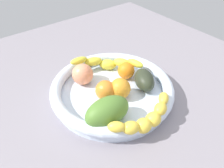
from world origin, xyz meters
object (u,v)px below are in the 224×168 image
at_px(avocado_dark, 144,80).
at_px(orange_mid_left, 120,88).
at_px(fruit_bowl, 112,90).
at_px(peach_blush, 83,74).
at_px(orange_front, 126,70).
at_px(banana_draped_right, 108,63).
at_px(banana_draped_left, 146,118).
at_px(mango_green, 107,112).
at_px(orange_mid_right, 105,90).

bearing_deg(avocado_dark, orange_mid_left, 171.97).
distance_m(fruit_bowl, peach_blush, 0.10).
xyz_separation_m(fruit_bowl, orange_front, (0.08, 0.03, 0.02)).
xyz_separation_m(fruit_bowl, banana_draped_right, (0.06, 0.10, 0.02)).
xyz_separation_m(banana_draped_left, orange_mid_left, (0.02, 0.13, -0.00)).
xyz_separation_m(banana_draped_left, avocado_dark, (0.11, 0.12, -0.00)).
xyz_separation_m(mango_green, peach_blush, (0.04, 0.18, -0.00)).
bearing_deg(mango_green, avocado_dark, 14.23).
bearing_deg(orange_mid_right, banana_draped_left, -84.14).
bearing_deg(banana_draped_left, orange_mid_right, 95.86).
bearing_deg(fruit_bowl, banana_draped_left, -95.89).
bearing_deg(banana_draped_right, peach_blush, -177.30).
distance_m(orange_mid_right, peach_blush, 0.10).
distance_m(orange_mid_left, mango_green, 0.10).
relative_size(orange_mid_right, peach_blush, 0.88).
height_order(banana_draped_right, orange_mid_right, same).
xyz_separation_m(orange_mid_right, avocado_dark, (0.12, -0.03, -0.00)).
xyz_separation_m(orange_mid_left, avocado_dark, (0.08, -0.01, -0.00)).
xyz_separation_m(orange_mid_left, orange_mid_right, (-0.04, 0.02, -0.00)).
xyz_separation_m(orange_mid_right, mango_green, (-0.05, -0.08, 0.01)).
relative_size(orange_mid_left, peach_blush, 0.92).
distance_m(avocado_dark, mango_green, 0.18).
height_order(avocado_dark, mango_green, mango_green).
xyz_separation_m(banana_draped_right, orange_mid_right, (-0.09, -0.11, -0.00)).
height_order(fruit_bowl, orange_front, orange_front).
bearing_deg(banana_draped_left, fruit_bowl, 84.11).
height_order(fruit_bowl, banana_draped_right, banana_draped_right).
relative_size(banana_draped_left, orange_front, 3.84).
distance_m(orange_front, orange_mid_right, 0.12).
height_order(banana_draped_left, mango_green, mango_green).
xyz_separation_m(banana_draped_left, orange_front, (0.10, 0.19, -0.00)).
distance_m(orange_mid_right, mango_green, 0.09).
relative_size(mango_green, peach_blush, 1.86).
bearing_deg(orange_front, avocado_dark, -81.54).
height_order(orange_front, orange_mid_right, orange_mid_right).
relative_size(orange_front, orange_mid_right, 0.94).
bearing_deg(avocado_dark, banana_draped_right, 104.41).
xyz_separation_m(orange_front, mango_green, (-0.16, -0.12, 0.01)).
height_order(orange_front, orange_mid_left, orange_mid_left).
distance_m(banana_draped_right, avocado_dark, 0.14).
bearing_deg(orange_front, orange_mid_left, -141.08).
bearing_deg(avocado_dark, fruit_bowl, 154.76).
height_order(fruit_bowl, orange_mid_right, orange_mid_right).
bearing_deg(banana_draped_left, mango_green, 131.96).
relative_size(banana_draped_right, avocado_dark, 1.99).
relative_size(banana_draped_left, mango_green, 1.71).
xyz_separation_m(fruit_bowl, banana_draped_left, (-0.02, -0.16, 0.02)).
relative_size(orange_front, peach_blush, 0.83).
bearing_deg(mango_green, orange_front, 35.49).
height_order(banana_draped_right, orange_mid_left, orange_mid_left).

